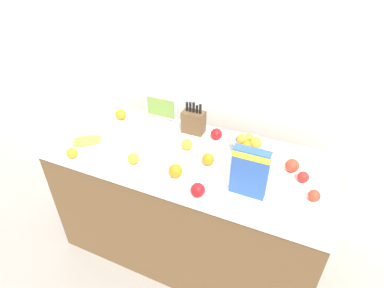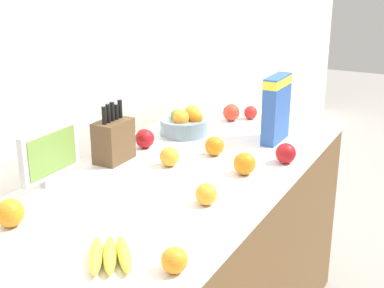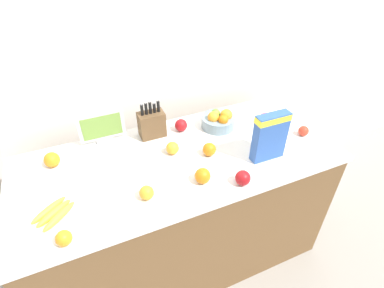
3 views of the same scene
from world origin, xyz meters
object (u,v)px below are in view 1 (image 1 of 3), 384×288
Objects in this scene: fruit_bowl at (248,145)px; apple_rear at (303,177)px; banana_bunch at (87,141)px; apple_leftmost at (216,134)px; apple_middle at (314,196)px; knife_block at (194,122)px; orange_front_center at (72,153)px; orange_front_right at (187,144)px; small_monitor at (161,108)px; orange_near_bowl at (121,114)px; orange_front_left at (133,159)px; apple_front at (198,190)px; apple_by_knife_block at (292,166)px; orange_mid_right at (176,171)px; orange_by_cereal at (208,159)px; cereal_box at (250,171)px.

apple_rear is at bearing -24.19° from fruit_bowl.
apple_leftmost is at bearing 27.10° from banana_bunch.
fruit_bowl is at bearing 145.83° from apple_middle.
banana_bunch is at bearing -144.90° from knife_block.
orange_front_right is at bearing 31.39° from orange_front_center.
small_monitor is 1.28× the size of banana_bunch.
orange_near_bowl is (-0.60, -0.06, -0.04)m from knife_block.
knife_block is at bearing 69.20° from orange_front_left.
orange_front_center is at bearing -171.23° from apple_middle.
orange_front_left is (0.43, -0.07, 0.02)m from banana_bunch.
small_monitor is 0.89m from apple_front.
orange_near_bowl is (-1.03, 0.03, -0.01)m from fruit_bowl.
apple_front is at bearing -145.15° from apple_rear.
banana_bunch is 2.64× the size of apple_front.
banana_bunch is at bearing -152.90° from apple_leftmost.
banana_bunch is (-1.04, -0.35, -0.03)m from fruit_bowl.
orange_mid_right is at bearing -151.83° from apple_by_knife_block.
orange_front_left is at bearing -79.62° from small_monitor.
apple_rear is 0.79× the size of apple_by_knife_block.
orange_front_left is 0.85× the size of orange_near_bowl.
orange_front_center is at bearing -165.44° from apple_rear.
apple_middle is 0.15m from apple_rear.
orange_mid_right reaches higher than orange_by_cereal.
cereal_box is 1.13m from orange_front_center.
orange_front_center is at bearing -171.69° from orange_mid_right.
apple_rear is 0.74m from orange_mid_right.
banana_bunch is 0.70m from orange_front_right.
orange_by_cereal is 0.21m from orange_front_right.
banana_bunch is 0.73m from orange_mid_right.
cereal_box is 3.96× the size of orange_front_left.
small_monitor is at bearing 141.00° from orange_front_right.
cereal_box reaches higher than orange_near_bowl.
cereal_box is at bearing -20.33° from orange_near_bowl.
small_monitor reaches higher than orange_front_center.
small_monitor is 0.57m from orange_front_left.
apple_rear is 0.84× the size of orange_by_cereal.
apple_leftmost is at bearing -9.30° from small_monitor.
orange_front_center is at bearing -148.61° from orange_front_right.
apple_front is at bearing -159.31° from apple_middle.
cereal_box is 1.21m from orange_near_bowl.
orange_front_right is 0.89× the size of orange_near_bowl.
orange_by_cereal is (0.43, 0.18, 0.00)m from orange_front_left.
apple_leftmost reaches higher than orange_by_cereal.
knife_block is 0.23m from orange_front_right.
apple_front is at bearing 0.34° from orange_front_center.
small_monitor reaches higher than orange_near_bowl.
knife_block is 4.06× the size of orange_front_center.
apple_front is (0.91, -0.17, 0.02)m from banana_bunch.
orange_front_center is (-1.12, -0.14, -0.12)m from cereal_box.
small_monitor is at bearing 147.66° from cereal_box.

